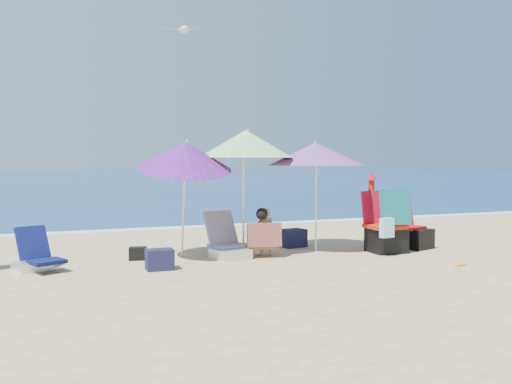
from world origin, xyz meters
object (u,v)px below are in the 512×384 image
object	(u,v)px
umbrella_striped	(246,144)
person_center	(265,233)
umbrella_turquoise	(316,154)
chair_rainbow	(227,246)
seagull	(183,30)
furled_umbrella	(371,207)
chair_navy	(35,259)
camp_chair_left	(414,234)
camp_chair_right	(387,230)
umbrella_blue	(186,156)

from	to	relation	value
umbrella_striped	person_center	world-z (taller)	umbrella_striped
umbrella_turquoise	umbrella_striped	xyz separation A→B (m)	(-1.28, 0.14, 0.17)
umbrella_turquoise	chair_rainbow	distance (m)	2.31
seagull	person_center	bearing A→B (deg)	-61.59
furled_umbrella	chair_navy	xyz separation A→B (m)	(-5.71, 0.20, -0.62)
chair_navy	chair_rainbow	size ratio (longest dim) A/B	0.90
camp_chair_left	camp_chair_right	distance (m)	0.80
chair_navy	seagull	size ratio (longest dim) A/B	1.15
umbrella_striped	chair_navy	bearing A→B (deg)	-176.08
umbrella_striped	umbrella_blue	distance (m)	1.15
umbrella_striped	furled_umbrella	size ratio (longest dim) A/B	1.53
umbrella_turquoise	camp_chair_left	xyz separation A→B (m)	(1.84, -0.44, -1.48)
umbrella_striped	camp_chair_right	world-z (taller)	umbrella_striped
furled_umbrella	camp_chair_right	world-z (taller)	furled_umbrella
umbrella_striped	camp_chair_right	xyz separation A→B (m)	(2.37, -0.80, -1.51)
umbrella_turquoise	chair_rainbow	size ratio (longest dim) A/B	2.27
umbrella_turquoise	camp_chair_left	size ratio (longest dim) A/B	2.23
umbrella_striped	person_center	distance (m)	1.57
seagull	furled_umbrella	bearing A→B (deg)	-30.85
camp_chair_right	umbrella_blue	bearing A→B (deg)	170.21
umbrella_blue	person_center	xyz separation A→B (m)	(1.31, -0.18, -1.31)
umbrella_blue	person_center	bearing A→B (deg)	-7.93
umbrella_blue	camp_chair_left	size ratio (longest dim) A/B	2.32
camp_chair_left	chair_navy	bearing A→B (deg)	176.99
chair_navy	camp_chair_right	xyz separation A→B (m)	(5.80, -0.56, 0.24)
chair_navy	camp_chair_left	bearing A→B (deg)	-3.01
chair_rainbow	camp_chair_left	bearing A→B (deg)	-5.13
umbrella_striped	seagull	size ratio (longest dim) A/B	3.14
furled_umbrella	chair_rainbow	size ratio (longest dim) A/B	1.62
umbrella_turquoise	furled_umbrella	distance (m)	1.42
furled_umbrella	umbrella_striped	bearing A→B (deg)	169.10
chair_navy	camp_chair_left	xyz separation A→B (m)	(6.56, -0.34, 0.10)
camp_chair_left	seagull	distance (m)	5.79
camp_chair_right	umbrella_turquoise	bearing A→B (deg)	148.93
furled_umbrella	camp_chair_left	distance (m)	1.00
person_center	seagull	world-z (taller)	seagull
umbrella_turquoise	seagull	world-z (taller)	seagull
camp_chair_left	camp_chair_right	size ratio (longest dim) A/B	0.79
umbrella_blue	chair_navy	world-z (taller)	umbrella_blue
furled_umbrella	seagull	world-z (taller)	seagull
umbrella_striped	camp_chair_left	world-z (taller)	umbrella_striped
umbrella_turquoise	umbrella_striped	world-z (taller)	umbrella_striped
camp_chair_left	seagull	size ratio (longest dim) A/B	1.29
person_center	umbrella_striped	bearing A→B (deg)	117.47
chair_rainbow	camp_chair_left	size ratio (longest dim) A/B	0.99
umbrella_turquoise	person_center	distance (m)	1.75
camp_chair_right	chair_rainbow	bearing A→B (deg)	169.14
umbrella_blue	seagull	xyz separation A→B (m)	(0.37, 1.57, 2.39)
chair_rainbow	seagull	distance (m)	4.24
umbrella_striped	camp_chair_right	bearing A→B (deg)	-18.60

